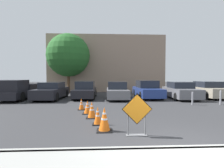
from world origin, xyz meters
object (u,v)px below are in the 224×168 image
object	(u,v)px
traffic_cone_second	(98,116)
bollard_second	(221,97)
bollard_nearest	(192,98)
parked_car_nearest	(52,91)
road_closed_sign	(137,113)
parked_car_sixth	(208,90)
traffic_cone_fourth	(87,107)
parked_car_second	(85,90)
traffic_cone_nearest	(104,119)
parked_car_fourth	(147,90)
pickup_truck	(17,91)
parked_car_fifth	(180,91)
parked_car_third	(117,91)
traffic_cone_third	(92,110)
traffic_cone_fifth	(81,104)

from	to	relation	value
traffic_cone_second	bollard_second	distance (m)	9.10
bollard_nearest	bollard_second	world-z (taller)	bollard_second
traffic_cone_second	parked_car_nearest	distance (m)	8.92
road_closed_sign	parked_car_sixth	world-z (taller)	parked_car_sixth
traffic_cone_fourth	traffic_cone_second	bearing A→B (deg)	-74.17
parked_car_nearest	parked_car_second	xyz separation A→B (m)	(2.71, 0.43, 0.01)
traffic_cone_nearest	parked_car_nearest	size ratio (longest dim) A/B	0.18
parked_car_nearest	parked_car_fourth	world-z (taller)	parked_car_fourth
pickup_truck	parked_car_fifth	world-z (taller)	pickup_truck
traffic_cone_nearest	parked_car_third	bearing A→B (deg)	82.63
parked_car_third	parked_car_sixth	xyz separation A→B (m)	(8.12, 0.38, 0.02)
traffic_cone_third	parked_car_second	distance (m)	7.35
pickup_truck	parked_car_fifth	distance (m)	13.54
traffic_cone_nearest	parked_car_fourth	size ratio (longest dim) A/B	0.18
traffic_cone_second	parked_car_sixth	bearing A→B (deg)	40.85
parked_car_second	parked_car_fourth	xyz separation A→B (m)	(5.41, 0.01, 0.03)
parked_car_third	parked_car_fourth	xyz separation A→B (m)	(2.71, 0.56, 0.04)
traffic_cone_fourth	parked_car_sixth	world-z (taller)	parked_car_sixth
traffic_cone_second	traffic_cone_nearest	bearing A→B (deg)	-72.68
parked_car_second	parked_car_sixth	size ratio (longest dim) A/B	0.92
pickup_truck	bollard_nearest	size ratio (longest dim) A/B	5.95
pickup_truck	parked_car_nearest	world-z (taller)	pickup_truck
road_closed_sign	traffic_cone_fourth	bearing A→B (deg)	118.46
traffic_cone_fourth	parked_car_fourth	xyz separation A→B (m)	(4.66, 6.36, 0.38)
road_closed_sign	traffic_cone_fifth	size ratio (longest dim) A/B	2.07
traffic_cone_second	parked_car_nearest	world-z (taller)	parked_car_nearest
traffic_cone_fifth	parked_car_sixth	xyz separation A→B (m)	(10.50, 5.13, 0.37)
traffic_cone_third	road_closed_sign	bearing A→B (deg)	-57.76
traffic_cone_nearest	parked_car_second	bearing A→B (deg)	99.80
traffic_cone_third	parked_car_second	bearing A→B (deg)	98.13
traffic_cone_fifth	parked_car_third	world-z (taller)	parked_car_third
traffic_cone_nearest	traffic_cone_third	xyz separation A→B (m)	(-0.55, 1.92, -0.04)
traffic_cone_nearest	traffic_cone_second	world-z (taller)	traffic_cone_nearest
road_closed_sign	parked_car_second	xyz separation A→B (m)	(-2.60, 9.75, -0.05)
parked_car_second	parked_car_fourth	world-z (taller)	parked_car_fourth
parked_car_fourth	bollard_nearest	distance (m)	4.48
traffic_cone_nearest	parked_car_second	world-z (taller)	parked_car_second
road_closed_sign	traffic_cone_fifth	world-z (taller)	road_closed_sign
traffic_cone_third	traffic_cone_second	bearing A→B (deg)	-75.04
traffic_cone_fourth	pickup_truck	size ratio (longest dim) A/B	0.13
bollard_second	parked_car_fourth	bearing A→B (deg)	134.19
traffic_cone_third	parked_car_nearest	distance (m)	7.80
parked_car_nearest	parked_car_fourth	bearing A→B (deg)	-173.98
traffic_cone_third	parked_car_third	bearing A→B (deg)	76.05
traffic_cone_third	parked_car_nearest	bearing A→B (deg)	118.72
parked_car_third	bollard_nearest	world-z (taller)	parked_car_third
bollard_nearest	traffic_cone_fifth	bearing A→B (deg)	-169.59
parked_car_fourth	parked_car_fifth	xyz separation A→B (m)	(2.71, -0.62, -0.04)
traffic_cone_second	traffic_cone_fifth	distance (m)	3.24
pickup_truck	bollard_nearest	bearing A→B (deg)	165.24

